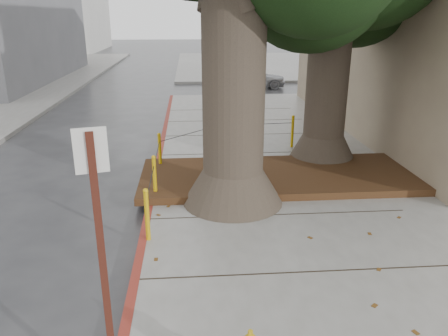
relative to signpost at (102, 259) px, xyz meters
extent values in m
plane|color=#28282B|center=(1.95, 2.06, -1.73)|extent=(140.00, 140.00, 0.00)
cube|color=slate|center=(7.95, 32.06, -1.65)|extent=(16.00, 20.00, 0.15)
cube|color=maroon|center=(-0.05, 4.56, -1.65)|extent=(0.14, 26.00, 0.16)
cube|color=black|center=(2.85, 5.96, -1.50)|extent=(6.40, 2.60, 0.16)
cube|color=silver|center=(17.95, 28.06, 2.77)|extent=(10.00, 10.00, 9.00)
cone|color=#4C3F33|center=(1.65, 4.76, -1.23)|extent=(2.04, 2.04, 0.70)
cylinder|color=#4C3F33|center=(1.65, 4.76, 0.80)|extent=(1.20, 1.20, 4.22)
cone|color=#4C3F33|center=(4.25, 7.26, -1.23)|extent=(1.77, 1.77, 0.70)
cylinder|color=#4C3F33|center=(4.25, 7.26, 0.59)|extent=(1.04, 1.04, 3.84)
cylinder|color=#CC9D0B|center=(0.05, 3.26, -1.13)|extent=(0.08, 0.08, 0.90)
sphere|color=#CC9D0B|center=(0.05, 3.26, -0.68)|extent=(0.09, 0.09, 0.09)
cylinder|color=#CC9D0B|center=(0.05, 5.06, -1.13)|extent=(0.08, 0.08, 0.90)
sphere|color=#CC9D0B|center=(0.05, 5.06, -0.68)|extent=(0.09, 0.09, 0.09)
cylinder|color=#CC9D0B|center=(0.05, 6.86, -1.13)|extent=(0.08, 0.08, 0.90)
sphere|color=#CC9D0B|center=(0.05, 6.86, -0.68)|extent=(0.09, 0.09, 0.09)
cylinder|color=#CC9D0B|center=(1.55, 8.36, -1.13)|extent=(0.08, 0.08, 0.90)
sphere|color=#CC9D0B|center=(1.55, 8.36, -0.68)|extent=(0.09, 0.09, 0.09)
cylinder|color=#CC9D0B|center=(3.75, 8.56, -1.13)|extent=(0.08, 0.08, 0.90)
sphere|color=#CC9D0B|center=(3.75, 8.56, -0.68)|extent=(0.09, 0.09, 0.09)
cylinder|color=black|center=(0.05, 4.16, -0.86)|extent=(0.02, 1.80, 0.02)
cylinder|color=black|center=(0.05, 5.96, -0.86)|extent=(0.02, 1.80, 0.02)
cylinder|color=black|center=(0.80, 7.61, -0.86)|extent=(1.51, 1.51, 0.02)
cylinder|color=black|center=(2.65, 8.46, -0.86)|extent=(2.20, 0.22, 0.02)
cylinder|color=gold|center=(1.35, -0.03, -0.86)|extent=(0.07, 0.07, 0.05)
cube|color=#471911|center=(0.00, 0.00, -0.20)|extent=(0.08, 0.08, 2.76)
cube|color=silver|center=(0.00, 0.00, 1.02)|extent=(0.27, 0.09, 0.39)
imported|color=#A3A4A8|center=(4.26, 20.39, -1.12)|extent=(3.60, 1.61, 1.20)
imported|color=maroon|center=(12.71, 19.89, -1.13)|extent=(3.75, 1.63, 1.20)
camera|label=1|loc=(0.82, -3.48, 2.06)|focal=35.00mm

